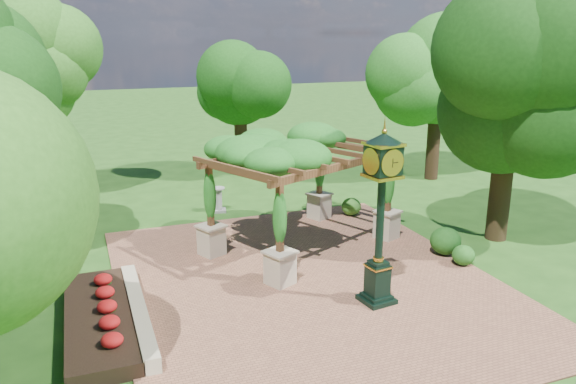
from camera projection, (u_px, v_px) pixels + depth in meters
name	position (u px, v px, depth m)	size (l,w,h in m)	color
ground	(322.00, 298.00, 14.62)	(120.00, 120.00, 0.00)	#1E4714
brick_plaza	(307.00, 282.00, 15.51)	(10.00, 12.00, 0.04)	brown
border_wall	(139.00, 312.00, 13.43)	(0.35, 5.00, 0.40)	#C6B793
flower_bed	(99.00, 319.00, 13.13)	(1.50, 5.00, 0.36)	red
pedestal_clock	(381.00, 203.00, 13.61)	(0.98, 0.98, 4.45)	black
pergola	(303.00, 156.00, 17.27)	(6.77, 5.68, 3.65)	#BFAD8E
sundial	(219.00, 201.00, 21.54)	(0.62, 0.62, 0.96)	gray
shrub_front	(463.00, 255.00, 16.52)	(0.66, 0.66, 0.60)	#1E5217
shrub_mid	(446.00, 241.00, 17.29)	(0.94, 0.94, 0.85)	#194914
shrub_back	(351.00, 207.00, 21.03)	(0.73, 0.73, 0.66)	#2E611C
tree_west_far	(52.00, 64.00, 21.84)	(3.61, 3.61, 8.02)	black
tree_north	(240.00, 80.00, 26.16)	(3.18, 3.18, 6.63)	#382116
tree_east_far	(439.00, 66.00, 25.15)	(4.27, 4.27, 7.61)	#312013
tree_east_near	(513.00, 77.00, 17.38)	(4.36, 4.36, 7.78)	#362515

